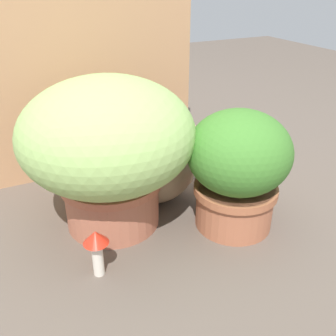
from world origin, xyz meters
The scene contains 6 objects.
ground_plane centered at (0.00, 0.00, 0.00)m, with size 6.00×6.00×0.00m, color brown.
cardboard_backdrop centered at (-0.05, 0.45, 0.45)m, with size 0.98×0.03×0.91m, color tan.
grass_planter centered at (-0.05, 0.05, 0.28)m, with size 0.53×0.53×0.49m.
leafy_planter centered at (0.30, -0.14, 0.21)m, with size 0.32×0.32×0.39m.
cat centered at (0.15, 0.10, 0.12)m, with size 0.38×0.18×0.32m.
mushroom_ornament_red centered at (-0.17, -0.17, 0.10)m, with size 0.07×0.07×0.14m.
Camera 1 is at (-0.35, -0.98, 0.75)m, focal length 40.87 mm.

